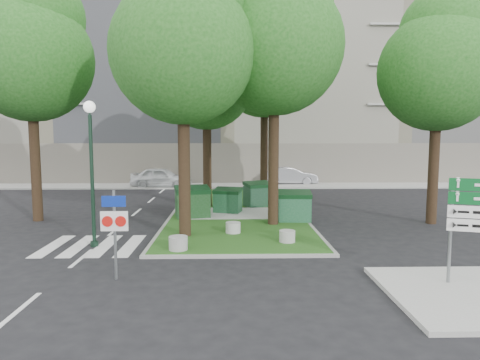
{
  "coord_description": "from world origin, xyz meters",
  "views": [
    {
      "loc": [
        0.19,
        -13.24,
        3.88
      ],
      "look_at": [
        0.6,
        4.38,
        2.0
      ],
      "focal_mm": 32.0,
      "sensor_mm": 36.0,
      "label": 1
    }
  ],
  "objects_px": {
    "tree_median_near_right": "(277,33)",
    "bollard_left": "(178,243)",
    "tree_street_left": "(32,47)",
    "dumpster_c": "(258,194)",
    "street_lamp": "(91,156)",
    "directional_sign": "(477,215)",
    "dumpster_a": "(193,202)",
    "litter_bin": "(288,200)",
    "tree_median_far": "(266,57)",
    "bollard_mid": "(233,228)",
    "bollard_right": "(287,236)",
    "car_silver": "(290,176)",
    "dumpster_b": "(228,200)",
    "tree_median_mid": "(208,73)",
    "tree_median_near_left": "(185,38)",
    "car_white": "(162,178)",
    "traffic_sign_pole": "(115,223)",
    "tree_street_right": "(440,61)"
  },
  "relations": [
    {
      "from": "tree_median_far",
      "to": "bollard_mid",
      "type": "bearing_deg",
      "value": -102.22
    },
    {
      "from": "tree_street_right",
      "to": "bollard_left",
      "type": "relative_size",
      "value": 16.32
    },
    {
      "from": "directional_sign",
      "to": "dumpster_b",
      "type": "bearing_deg",
      "value": 139.38
    },
    {
      "from": "tree_median_mid",
      "to": "tree_median_near_right",
      "type": "bearing_deg",
      "value": -56.31
    },
    {
      "from": "dumpster_a",
      "to": "car_silver",
      "type": "xyz_separation_m",
      "value": [
        6.32,
        13.39,
        -0.11
      ]
    },
    {
      "from": "car_silver",
      "to": "bollard_left",
      "type": "bearing_deg",
      "value": 158.71
    },
    {
      "from": "bollard_right",
      "to": "car_white",
      "type": "height_order",
      "value": "car_white"
    },
    {
      "from": "tree_median_near_left",
      "to": "dumpster_c",
      "type": "xyz_separation_m",
      "value": [
        3.08,
        6.51,
        -6.57
      ]
    },
    {
      "from": "dumpster_a",
      "to": "tree_street_right",
      "type": "bearing_deg",
      "value": -19.54
    },
    {
      "from": "bollard_left",
      "to": "street_lamp",
      "type": "xyz_separation_m",
      "value": [
        -3.03,
        0.93,
        2.81
      ]
    },
    {
      "from": "traffic_sign_pole",
      "to": "car_white",
      "type": "relative_size",
      "value": 0.55
    },
    {
      "from": "tree_median_near_left",
      "to": "litter_bin",
      "type": "distance_m",
      "value": 10.32
    },
    {
      "from": "dumpster_a",
      "to": "litter_bin",
      "type": "xyz_separation_m",
      "value": [
        4.73,
        2.65,
        -0.33
      ]
    },
    {
      "from": "tree_street_right",
      "to": "dumpster_b",
      "type": "distance_m",
      "value": 11.22
    },
    {
      "from": "dumpster_c",
      "to": "tree_median_far",
      "type": "bearing_deg",
      "value": 54.54
    },
    {
      "from": "tree_median_mid",
      "to": "dumpster_c",
      "type": "relative_size",
      "value": 5.97
    },
    {
      "from": "tree_median_near_left",
      "to": "tree_street_left",
      "type": "relative_size",
      "value": 0.96
    },
    {
      "from": "tree_median_near_left",
      "to": "tree_median_near_right",
      "type": "relative_size",
      "value": 0.92
    },
    {
      "from": "bollard_right",
      "to": "traffic_sign_pole",
      "type": "distance_m",
      "value": 6.26
    },
    {
      "from": "litter_bin",
      "to": "street_lamp",
      "type": "distance_m",
      "value": 10.99
    },
    {
      "from": "bollard_mid",
      "to": "dumpster_c",
      "type": "bearing_deg",
      "value": 77.52
    },
    {
      "from": "dumpster_a",
      "to": "street_lamp",
      "type": "relative_size",
      "value": 0.35
    },
    {
      "from": "tree_median_near_right",
      "to": "dumpster_b",
      "type": "height_order",
      "value": "tree_median_near_right"
    },
    {
      "from": "dumpster_a",
      "to": "dumpster_b",
      "type": "distance_m",
      "value": 2.0
    },
    {
      "from": "bollard_left",
      "to": "tree_median_far",
      "type": "bearing_deg",
      "value": 71.78
    },
    {
      "from": "tree_median_far",
      "to": "dumpster_c",
      "type": "relative_size",
      "value": 7.12
    },
    {
      "from": "traffic_sign_pole",
      "to": "bollard_left",
      "type": "bearing_deg",
      "value": 60.81
    },
    {
      "from": "tree_median_near_left",
      "to": "dumpster_b",
      "type": "relative_size",
      "value": 7.09
    },
    {
      "from": "tree_median_mid",
      "to": "litter_bin",
      "type": "height_order",
      "value": "tree_median_mid"
    },
    {
      "from": "bollard_left",
      "to": "litter_bin",
      "type": "bearing_deg",
      "value": 60.28
    },
    {
      "from": "tree_median_near_left",
      "to": "tree_street_left",
      "type": "bearing_deg",
      "value": 153.43
    },
    {
      "from": "tree_median_mid",
      "to": "bollard_mid",
      "type": "height_order",
      "value": "tree_median_mid"
    },
    {
      "from": "dumpster_b",
      "to": "traffic_sign_pole",
      "type": "bearing_deg",
      "value": -92.06
    },
    {
      "from": "bollard_right",
      "to": "car_silver",
      "type": "relative_size",
      "value": 0.13
    },
    {
      "from": "bollard_mid",
      "to": "car_silver",
      "type": "xyz_separation_m",
      "value": [
        4.49,
        16.62,
        0.37
      ]
    },
    {
      "from": "bollard_mid",
      "to": "directional_sign",
      "type": "relative_size",
      "value": 0.21
    },
    {
      "from": "tree_median_near_right",
      "to": "bollard_left",
      "type": "height_order",
      "value": "tree_median_near_right"
    },
    {
      "from": "tree_street_left",
      "to": "litter_bin",
      "type": "xyz_separation_m",
      "value": [
        11.61,
        2.7,
        -7.18
      ]
    },
    {
      "from": "litter_bin",
      "to": "car_white",
      "type": "relative_size",
      "value": 0.16
    },
    {
      "from": "bollard_left",
      "to": "traffic_sign_pole",
      "type": "bearing_deg",
      "value": -118.65
    },
    {
      "from": "dumpster_c",
      "to": "car_silver",
      "type": "distance_m",
      "value": 10.89
    },
    {
      "from": "dumpster_a",
      "to": "litter_bin",
      "type": "bearing_deg",
      "value": 15.37
    },
    {
      "from": "street_lamp",
      "to": "directional_sign",
      "type": "distance_m",
      "value": 11.76
    },
    {
      "from": "tree_street_left",
      "to": "bollard_mid",
      "type": "height_order",
      "value": "tree_street_left"
    },
    {
      "from": "tree_median_mid",
      "to": "dumpster_a",
      "type": "bearing_deg",
      "value": -101.82
    },
    {
      "from": "directional_sign",
      "to": "tree_median_far",
      "type": "bearing_deg",
      "value": 123.07
    },
    {
      "from": "tree_median_near_left",
      "to": "tree_median_mid",
      "type": "distance_m",
      "value": 6.53
    },
    {
      "from": "tree_street_left",
      "to": "street_lamp",
      "type": "height_order",
      "value": "tree_street_left"
    },
    {
      "from": "tree_median_near_right",
      "to": "dumpster_c",
      "type": "distance_m",
      "value": 8.54
    },
    {
      "from": "tree_street_left",
      "to": "dumpster_c",
      "type": "xyz_separation_m",
      "value": [
        10.08,
        3.01,
        -6.91
      ]
    }
  ]
}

